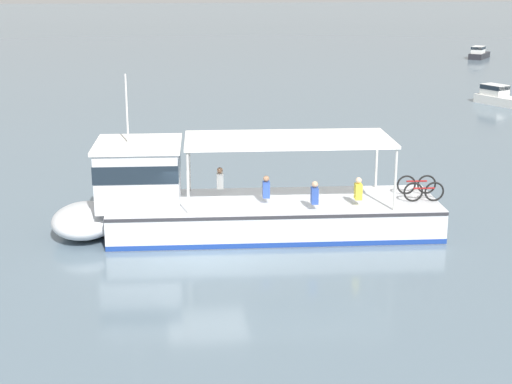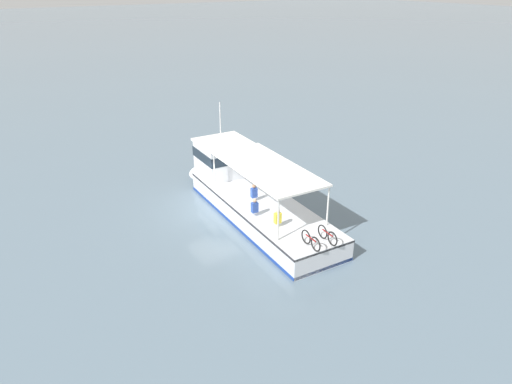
% 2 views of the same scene
% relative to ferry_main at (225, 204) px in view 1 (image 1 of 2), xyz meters
% --- Properties ---
extents(ground_plane, '(400.00, 400.00, 0.00)m').
position_rel_ferry_main_xyz_m(ground_plane, '(1.76, -0.76, -1.02)').
color(ground_plane, slate).
extents(ferry_main, '(4.06, 12.97, 5.32)m').
position_rel_ferry_main_xyz_m(ferry_main, '(0.00, 0.00, 0.00)').
color(ferry_main, silver).
rests_on(ferry_main, ground).
extents(motorboat_outer_anchorage, '(3.81, 2.68, 1.26)m').
position_rel_ferry_main_xyz_m(motorboat_outer_anchorage, '(-23.90, 19.97, -0.47)').
color(motorboat_outer_anchorage, white).
rests_on(motorboat_outer_anchorage, ground).
extents(motorboat_far_right, '(3.67, 3.19, 1.26)m').
position_rel_ferry_main_xyz_m(motorboat_far_right, '(-50.85, 29.71, -0.47)').
color(motorboat_far_right, '#232328').
rests_on(motorboat_far_right, ground).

